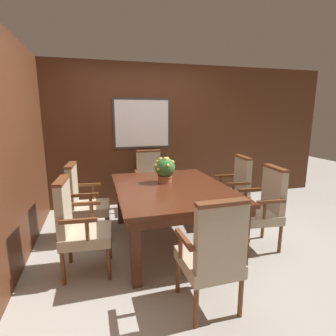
# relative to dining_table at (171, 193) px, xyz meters

# --- Properties ---
(ground_plane) EXTENTS (14.00, 14.00, 0.00)m
(ground_plane) POSITION_rel_dining_table_xyz_m (-0.04, -0.15, -0.64)
(ground_plane) COLOR #A39E93
(wall_back) EXTENTS (7.20, 0.08, 2.45)m
(wall_back) POSITION_rel_dining_table_xyz_m (-0.04, 1.62, 0.59)
(wall_back) COLOR #4C2816
(wall_back) RESTS_ON ground_plane
(wall_left) EXTENTS (0.06, 7.20, 2.45)m
(wall_left) POSITION_rel_dining_table_xyz_m (-1.70, -0.15, 0.58)
(wall_left) COLOR #4C2816
(wall_left) RESTS_ON ground_plane
(dining_table) EXTENTS (1.34, 1.73, 0.73)m
(dining_table) POSITION_rel_dining_table_xyz_m (0.00, 0.00, 0.00)
(dining_table) COLOR #4C2314
(dining_table) RESTS_ON ground_plane
(chair_right_near) EXTENTS (0.53, 0.53, 1.00)m
(chair_right_near) POSITION_rel_dining_table_xyz_m (1.04, -0.40, -0.12)
(chair_right_near) COLOR brown
(chair_right_near) RESTS_ON ground_plane
(chair_left_far) EXTENTS (0.52, 0.52, 1.00)m
(chair_left_far) POSITION_rel_dining_table_xyz_m (-1.06, 0.41, -0.12)
(chair_left_far) COLOR brown
(chair_left_far) RESTS_ON ground_plane
(chair_head_far) EXTENTS (0.51, 0.50, 1.00)m
(chair_head_far) POSITION_rel_dining_table_xyz_m (-0.02, 1.25, -0.12)
(chair_head_far) COLOR brown
(chair_head_far) RESTS_ON ground_plane
(chair_head_near) EXTENTS (0.51, 0.50, 1.00)m
(chair_head_near) POSITION_rel_dining_table_xyz_m (-0.01, -1.24, -0.12)
(chair_head_near) COLOR brown
(chair_head_near) RESTS_ON ground_plane
(chair_left_near) EXTENTS (0.52, 0.52, 1.00)m
(chair_left_near) POSITION_rel_dining_table_xyz_m (-1.08, -0.38, -0.12)
(chair_left_near) COLOR brown
(chair_left_near) RESTS_ON ground_plane
(chair_right_far) EXTENTS (0.53, 0.53, 1.00)m
(chair_right_far) POSITION_rel_dining_table_xyz_m (1.08, 0.37, -0.12)
(chair_right_far) COLOR brown
(chair_right_far) RESTS_ON ground_plane
(potted_plant) EXTENTS (0.27, 0.27, 0.34)m
(potted_plant) POSITION_rel_dining_table_xyz_m (-0.03, 0.21, 0.26)
(potted_plant) COLOR #9E5638
(potted_plant) RESTS_ON dining_table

